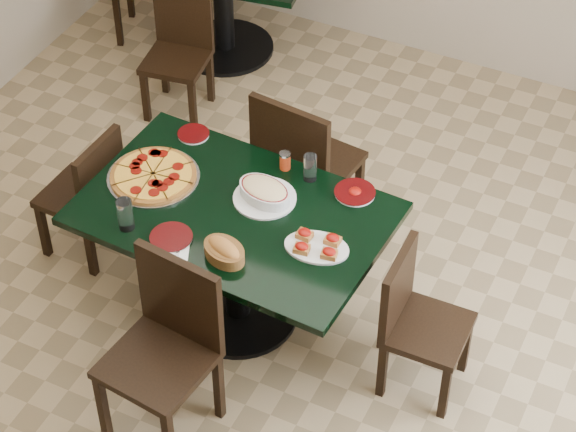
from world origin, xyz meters
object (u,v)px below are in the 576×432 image
at_px(lasagna_casserole, 265,192).
at_px(bruschetta_platter, 317,245).
at_px(chair_near, 168,339).
at_px(chair_right, 414,316).
at_px(chair_far, 301,161).
at_px(main_table, 235,237).
at_px(back_chair_near, 180,46).
at_px(pepperoni_pizza, 153,176).
at_px(bread_basket, 224,251).
at_px(chair_left, 89,191).

height_order(lasagna_casserole, bruschetta_platter, lasagna_casserole).
relative_size(chair_near, chair_right, 1.18).
relative_size(chair_far, chair_right, 1.23).
bearing_deg(main_table, back_chair_near, 131.68).
distance_m(pepperoni_pizza, bread_basket, 0.67).
distance_m(bread_basket, bruschetta_platter, 0.43).
distance_m(chair_right, lasagna_casserole, 0.94).
xyz_separation_m(pepperoni_pizza, bruschetta_platter, (0.94, -0.10, 0.01)).
bearing_deg(main_table, bread_basket, -66.74).
bearing_deg(chair_near, main_table, 98.57).
bearing_deg(back_chair_near, lasagna_casserole, -54.90).
relative_size(chair_left, bread_basket, 3.03).
xyz_separation_m(chair_near, bruschetta_platter, (0.45, 0.64, 0.23)).
xyz_separation_m(chair_near, pepperoni_pizza, (-0.49, 0.73, 0.23)).
xyz_separation_m(chair_right, back_chair_near, (-2.13, 1.46, -0.00)).
bearing_deg(bread_basket, chair_left, -179.17).
bearing_deg(lasagna_casserole, chair_right, 4.17).
height_order(chair_far, bread_basket, chair_far).
distance_m(lasagna_casserole, bruschetta_platter, 0.42).
bearing_deg(back_chair_near, chair_right, -43.05).
bearing_deg(back_chair_near, chair_near, -69.80).
bearing_deg(main_table, chair_near, -85.13).
bearing_deg(chair_left, lasagna_casserole, 95.93).
bearing_deg(lasagna_casserole, main_table, -111.87).
height_order(main_table, lasagna_casserole, lasagna_casserole).
distance_m(chair_right, bruschetta_platter, 0.59).
height_order(main_table, chair_far, chair_far).
height_order(chair_left, lasagna_casserole, lasagna_casserole).
relative_size(chair_far, lasagna_casserole, 3.17).
distance_m(chair_left, lasagna_casserole, 1.09).
height_order(chair_left, bruschetta_platter, chair_left).
relative_size(chair_right, bruschetta_platter, 2.40).
relative_size(back_chair_near, pepperoni_pizza, 1.73).
xyz_separation_m(chair_left, bread_basket, (1.04, -0.38, 0.34)).
bearing_deg(bruschetta_platter, main_table, 164.27).
bearing_deg(lasagna_casserole, chair_left, -163.57).
bearing_deg(back_chair_near, pepperoni_pizza, -72.66).
bearing_deg(chair_left, bread_basket, 72.65).
height_order(main_table, chair_right, chair_right).
height_order(chair_left, bread_basket, bread_basket).
relative_size(chair_right, chair_left, 1.01).
distance_m(chair_near, lasagna_casserole, 0.88).
bearing_deg(bruschetta_platter, pepperoni_pizza, 165.95).
bearing_deg(bread_basket, back_chair_near, 146.77).
xyz_separation_m(main_table, back_chair_near, (-1.17, 1.46, -0.12)).
distance_m(pepperoni_pizza, bruschetta_platter, 0.95).
distance_m(main_table, chair_near, 0.70).
relative_size(back_chair_near, bruschetta_platter, 2.38).
relative_size(chair_near, lasagna_casserole, 3.04).
bearing_deg(bread_basket, chair_near, -81.49).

